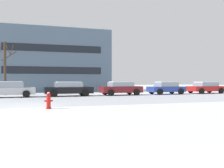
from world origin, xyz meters
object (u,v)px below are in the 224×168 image
(parked_car_maroon, at_px, (121,88))
(parked_car_silver, at_px, (9,89))
(parked_car_red, at_px, (206,87))
(fire_hydrant, at_px, (49,100))
(parked_car_blue, at_px, (166,88))
(parked_car_black, at_px, (69,89))

(parked_car_maroon, bearing_deg, parked_car_silver, -179.66)
(parked_car_silver, height_order, parked_car_maroon, parked_car_silver)
(parked_car_silver, height_order, parked_car_red, parked_car_silver)
(fire_hydrant, xyz_separation_m, parked_car_blue, (13.10, 10.31, 0.25))
(parked_car_silver, bearing_deg, parked_car_black, 1.52)
(fire_hydrant, bearing_deg, parked_car_black, 76.42)
(fire_hydrant, xyz_separation_m, parked_car_red, (18.39, 10.48, 0.25))
(parked_car_black, xyz_separation_m, parked_car_blue, (10.59, -0.04, -0.02))
(parked_car_maroon, bearing_deg, parked_car_red, 1.06)
(parked_car_maroon, bearing_deg, parked_car_blue, 0.37)
(parked_car_silver, bearing_deg, parked_car_blue, 0.35)
(parked_car_black, relative_size, parked_car_blue, 1.15)
(parked_car_silver, height_order, parked_car_blue, parked_car_silver)
(parked_car_maroon, xyz_separation_m, parked_car_blue, (5.30, 0.03, -0.02))
(parked_car_silver, bearing_deg, fire_hydrant, -74.71)
(fire_hydrant, relative_size, parked_car_black, 0.20)
(parked_car_red, bearing_deg, parked_car_blue, -178.24)
(parked_car_maroon, distance_m, parked_car_red, 10.59)
(fire_hydrant, bearing_deg, parked_car_blue, 38.22)
(parked_car_silver, bearing_deg, parked_car_red, 0.70)
(parked_car_silver, height_order, parked_car_black, parked_car_silver)
(parked_car_black, relative_size, parked_car_red, 1.08)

